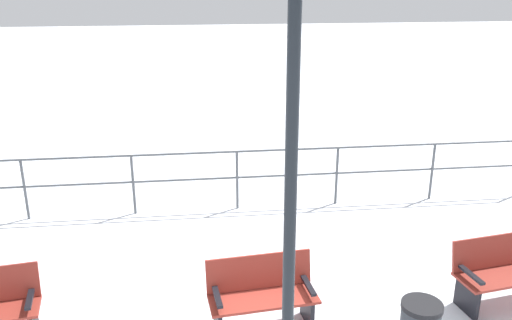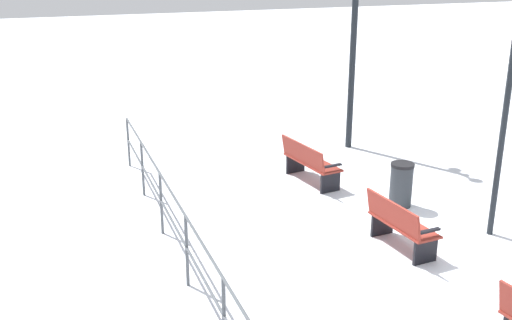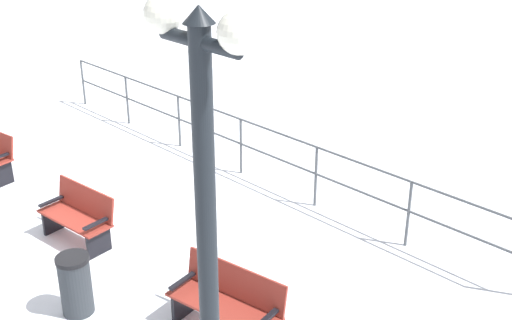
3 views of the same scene
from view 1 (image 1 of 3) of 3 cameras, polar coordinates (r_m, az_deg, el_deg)
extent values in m
cube|color=black|center=(7.13, -22.77, -13.40)|extent=(0.42, 0.13, 0.04)
cube|color=maroon|center=(6.90, 0.78, -14.42)|extent=(0.63, 1.39, 0.04)
cube|color=maroon|center=(6.98, 0.31, -11.66)|extent=(0.25, 1.36, 0.45)
cube|color=black|center=(6.94, -4.05, -16.46)|extent=(0.45, 0.09, 0.44)
cube|color=black|center=(7.16, 5.42, -15.25)|extent=(0.45, 0.09, 0.44)
cube|color=black|center=(6.73, -4.09, -14.23)|extent=(0.45, 0.11, 0.04)
cube|color=black|center=(6.96, 5.56, -13.04)|extent=(0.45, 0.11, 0.04)
cube|color=maroon|center=(8.17, 24.56, -8.59)|extent=(0.35, 1.56, 0.44)
cube|color=black|center=(7.83, 21.37, -13.30)|extent=(0.46, 0.12, 0.45)
cube|color=black|center=(7.64, 21.78, -11.18)|extent=(0.47, 0.14, 0.04)
cylinder|color=black|center=(4.41, 3.61, -5.80)|extent=(0.10, 0.10, 4.81)
cylinder|color=#4C5156|center=(10.52, -23.20, -2.91)|extent=(0.05, 0.05, 1.13)
cylinder|color=#4C5156|center=(10.13, -12.81, -2.59)|extent=(0.05, 0.05, 1.13)
cylinder|color=#4C5156|center=(10.10, -2.00, -2.16)|extent=(0.05, 0.05, 1.13)
cylinder|color=#4C5156|center=(10.42, 8.50, -1.67)|extent=(0.05, 0.05, 1.13)
cylinder|color=#4C5156|center=(11.07, 18.07, -1.18)|extent=(0.05, 0.05, 1.13)
cylinder|color=#4C5156|center=(9.91, -2.04, 0.89)|extent=(0.04, 11.44, 0.04)
cylinder|color=#4C5156|center=(10.08, -2.00, -1.86)|extent=(0.04, 11.44, 0.04)
cylinder|color=black|center=(6.32, 17.11, -14.50)|extent=(0.45, 0.45, 0.06)
camera|label=2|loc=(13.38, -42.58, 16.88)|focal=44.07mm
camera|label=3|loc=(9.53, 79.07, 12.56)|focal=46.40mm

